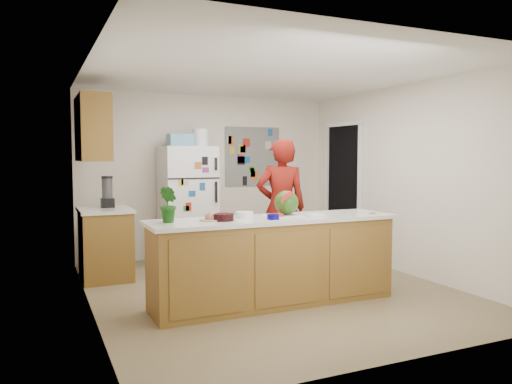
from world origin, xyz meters
name	(u,v)px	position (x,y,z in m)	size (l,w,h in m)	color
floor	(271,290)	(0.00, 0.00, -0.01)	(4.00, 4.50, 0.02)	brown
wall_back	(208,176)	(0.00, 2.26, 1.25)	(4.00, 0.02, 2.50)	beige
wall_left	(88,188)	(-2.01, 0.00, 1.25)	(0.02, 4.50, 2.50)	beige
wall_right	(408,180)	(2.01, 0.00, 1.25)	(0.02, 4.50, 2.50)	beige
ceiling	(271,72)	(0.00, 0.00, 2.51)	(4.00, 4.50, 0.02)	white
doorway	(344,190)	(1.99, 1.45, 1.02)	(0.03, 0.85, 2.04)	black
peninsula_base	(274,262)	(-0.20, -0.50, 0.44)	(2.60, 0.62, 0.88)	brown
peninsula_top	(274,219)	(-0.20, -0.50, 0.90)	(2.68, 0.70, 0.04)	silver
side_counter_base	(105,245)	(-1.69, 1.35, 0.43)	(0.60, 0.80, 0.86)	brown
side_counter_top	(105,210)	(-1.69, 1.35, 0.88)	(0.64, 0.84, 0.04)	silver
upper_cabinets	(92,129)	(-1.82, 1.30, 1.90)	(0.35, 1.00, 0.80)	brown
refrigerator	(188,205)	(-0.45, 1.88, 0.85)	(0.75, 0.70, 1.70)	silver
fridge_top_bin	(180,140)	(-0.55, 1.88, 1.79)	(0.35, 0.28, 0.18)	#5999B2
photo_collage	(253,157)	(0.75, 2.24, 1.55)	(0.95, 0.01, 0.95)	slate
person	(281,208)	(0.43, 0.58, 0.89)	(0.65, 0.43, 1.79)	maroon
blender_appliance	(107,193)	(-1.64, 1.44, 1.09)	(0.13, 0.13, 0.38)	black
cutting_board	(282,216)	(-0.08, -0.44, 0.93)	(0.40, 0.30, 0.01)	silver
watermelon	(286,203)	(-0.02, -0.42, 1.06)	(0.26, 0.26, 0.26)	#206317
watermelon_slice	(276,215)	(-0.18, -0.49, 0.94)	(0.17, 0.17, 0.02)	red
cherry_bowl	(223,217)	(-0.78, -0.53, 0.96)	(0.21, 0.21, 0.07)	black
white_bowl	(244,215)	(-0.49, -0.38, 0.95)	(0.19, 0.19, 0.06)	white
cobalt_bowl	(273,217)	(-0.28, -0.63, 0.95)	(0.13, 0.13, 0.05)	#04015C
plate	(211,220)	(-0.90, -0.48, 0.93)	(0.22, 0.22, 0.02)	beige
paper_towel	(314,215)	(0.24, -0.57, 0.93)	(0.16, 0.14, 0.02)	white
keys	(373,213)	(0.95, -0.65, 0.93)	(0.08, 0.04, 0.01)	gray
potted_plant	(169,204)	(-1.31, -0.45, 1.10)	(0.20, 0.16, 0.36)	#0F4411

